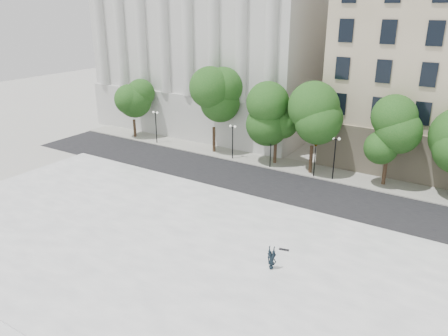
{
  "coord_description": "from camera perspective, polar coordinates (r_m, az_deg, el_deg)",
  "views": [
    {
      "loc": [
        17.77,
        -17.87,
        16.66
      ],
      "look_at": [
        0.06,
        10.0,
        4.28
      ],
      "focal_mm": 35.0,
      "sensor_mm": 36.0,
      "label": 1
    }
  ],
  "objects": [
    {
      "name": "traffic_light_east",
      "position": [
        44.69,
        11.92,
        3.11
      ],
      "size": [
        0.35,
        1.54,
        4.12
      ],
      "color": "black",
      "rests_on": "ground"
    },
    {
      "name": "street_trees",
      "position": [
        45.38,
        13.08,
        5.32
      ],
      "size": [
        47.8,
        5.24,
        8.09
      ],
      "color": "#382619",
      "rests_on": "ground"
    },
    {
      "name": "person_lying",
      "position": [
        29.35,
        6.21,
        -12.58
      ],
      "size": [
        0.97,
        1.76,
        0.45
      ],
      "primitive_type": "imported",
      "rotation": [
        -1.54,
        0.0,
        0.23
      ],
      "color": "black",
      "rests_on": "plaza"
    },
    {
      "name": "traffic_light_west",
      "position": [
        46.56,
        6.18,
        4.17
      ],
      "size": [
        0.54,
        1.61,
        4.13
      ],
      "color": "black",
      "rests_on": "ground"
    },
    {
      "name": "skateboard",
      "position": [
        31.54,
        7.83,
        -10.51
      ],
      "size": [
        0.73,
        0.33,
        0.07
      ],
      "primitive_type": "cube",
      "rotation": [
        0.0,
        0.0,
        0.22
      ],
      "color": "black",
      "rests_on": "plaza"
    },
    {
      "name": "street",
      "position": [
        43.35,
        5.62,
        -2.14
      ],
      "size": [
        60.0,
        8.0,
        0.02
      ],
      "primitive_type": "cube",
      "color": "black",
      "rests_on": "ground"
    },
    {
      "name": "plaza",
      "position": [
        31.96,
        -6.96,
        -10.56
      ],
      "size": [
        44.0,
        22.0,
        0.45
      ],
      "primitive_type": "cube",
      "color": "white",
      "rests_on": "ground"
    },
    {
      "name": "building_west",
      "position": [
        66.4,
        0.84,
        17.29
      ],
      "size": [
        31.5,
        27.65,
        25.6
      ],
      "color": "beige",
      "rests_on": "ground"
    },
    {
      "name": "lamp_posts",
      "position": [
        46.51,
        7.68,
        3.2
      ],
      "size": [
        36.09,
        0.28,
        4.54
      ],
      "color": "black",
      "rests_on": "ground"
    },
    {
      "name": "ground",
      "position": [
        30.21,
        -10.61,
        -13.32
      ],
      "size": [
        160.0,
        160.0,
        0.0
      ],
      "primitive_type": "plane",
      "color": "#B1AFA7",
      "rests_on": "ground"
    },
    {
      "name": "far_sidewalk",
      "position": [
        48.42,
        8.86,
        0.25
      ],
      "size": [
        60.0,
        4.0,
        0.12
      ],
      "primitive_type": "cube",
      "color": "#A5A398",
      "rests_on": "ground"
    }
  ]
}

